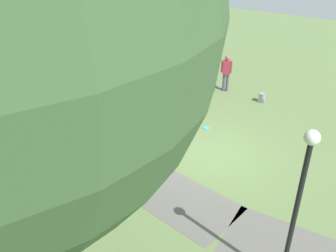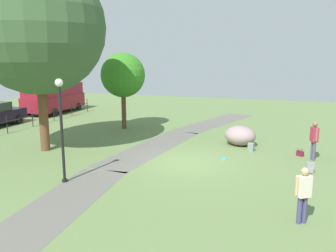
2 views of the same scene
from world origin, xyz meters
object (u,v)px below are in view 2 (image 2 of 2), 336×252
(lamp_post, at_px, (61,120))
(backpack_by_boulder, at_px, (251,147))
(lawn_boulder, at_px, (240,136))
(delivery_van, at_px, (54,97))
(handbag_on_grass, at_px, (300,153))
(frisbee_on_grass, at_px, (224,159))
(large_shade_tree, at_px, (37,27))
(man_near_boulder, at_px, (303,192))
(young_tree_near_path, at_px, (123,75))
(spare_backpack_on_lawn, at_px, (310,168))
(woman_with_handbag, at_px, (314,138))

(lamp_post, bearing_deg, backpack_by_boulder, -42.65)
(lawn_boulder, bearing_deg, delivery_van, 69.14)
(handbag_on_grass, height_order, frisbee_on_grass, handbag_on_grass)
(large_shade_tree, distance_m, man_near_boulder, 13.13)
(handbag_on_grass, xyz_separation_m, delivery_van, (7.11, 18.45, 1.13))
(young_tree_near_path, height_order, handbag_on_grass, young_tree_near_path)
(delivery_van, bearing_deg, spare_backpack_on_lawn, -116.77)
(spare_backpack_on_lawn, distance_m, delivery_van, 21.05)
(lawn_boulder, bearing_deg, frisbee_on_grass, 173.64)
(large_shade_tree, height_order, woman_with_handbag, large_shade_tree)
(spare_backpack_on_lawn, bearing_deg, delivery_van, 63.23)
(frisbee_on_grass, xyz_separation_m, delivery_van, (8.71, 15.28, 1.26))
(large_shade_tree, bearing_deg, backpack_by_boulder, -72.13)
(large_shade_tree, distance_m, lawn_boulder, 11.00)
(woman_with_handbag, bearing_deg, lamp_post, 124.05)
(young_tree_near_path, relative_size, woman_with_handbag, 2.73)
(frisbee_on_grass, bearing_deg, spare_backpack_on_lawn, -102.30)
(lamp_post, height_order, backpack_by_boulder, lamp_post)
(young_tree_near_path, bearing_deg, delivery_van, 63.95)
(large_shade_tree, bearing_deg, young_tree_near_path, -11.95)
(young_tree_near_path, height_order, spare_backpack_on_lawn, young_tree_near_path)
(woman_with_handbag, relative_size, man_near_boulder, 1.09)
(spare_backpack_on_lawn, relative_size, frisbee_on_grass, 1.62)
(lamp_post, relative_size, backpack_by_boulder, 9.30)
(lamp_post, bearing_deg, large_shade_tree, 45.30)
(frisbee_on_grass, bearing_deg, lawn_boulder, -6.36)
(backpack_by_boulder, xyz_separation_m, spare_backpack_on_lawn, (-2.51, -2.51, 0.00))
(handbag_on_grass, bearing_deg, lamp_post, 127.76)
(frisbee_on_grass, bearing_deg, large_shade_tree, 98.67)
(man_near_boulder, distance_m, delivery_van, 23.12)
(lamp_post, distance_m, handbag_on_grass, 10.53)
(large_shade_tree, xyz_separation_m, delivery_van, (10.00, 6.83, -4.50))
(lamp_post, height_order, delivery_van, lamp_post)
(young_tree_near_path, distance_m, spare_backpack_on_lawn, 12.39)
(large_shade_tree, relative_size, lamp_post, 2.38)
(woman_with_handbag, relative_size, frisbee_on_grass, 6.94)
(delivery_van, bearing_deg, man_near_boulder, -127.58)
(lamp_post, bearing_deg, spare_backpack_on_lawn, -64.94)
(spare_backpack_on_lawn, bearing_deg, frisbee_on_grass, 77.70)
(delivery_van, bearing_deg, woman_with_handbag, -111.79)
(man_near_boulder, relative_size, handbag_on_grass, 4.29)
(lawn_boulder, height_order, backpack_by_boulder, lawn_boulder)
(woman_with_handbag, bearing_deg, large_shade_tree, 101.27)
(lamp_post, distance_m, man_near_boulder, 8.16)
(handbag_on_grass, bearing_deg, large_shade_tree, 103.93)
(large_shade_tree, distance_m, woman_with_handbag, 13.25)
(lamp_post, relative_size, handbag_on_grass, 10.08)
(man_near_boulder, bearing_deg, woman_with_handbag, -5.58)
(lawn_boulder, xyz_separation_m, delivery_van, (5.94, 15.59, 0.77))
(young_tree_near_path, distance_m, man_near_boulder, 14.58)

